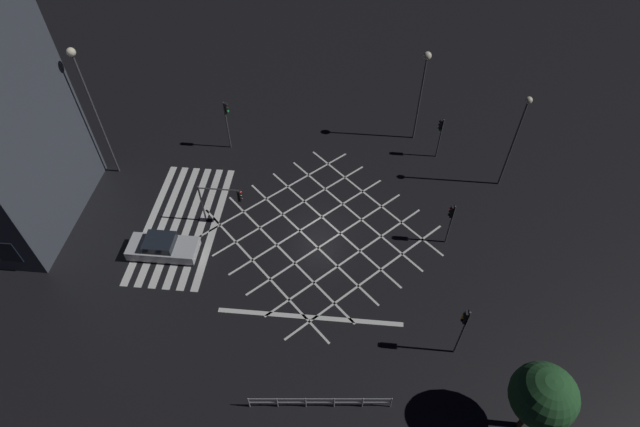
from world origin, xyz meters
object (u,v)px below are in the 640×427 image
(traffic_light_sw_cross, at_px, (227,116))
(traffic_light_nw_cross, at_px, (440,130))
(traffic_light_median_south, at_px, (224,197))
(traffic_light_median_north, at_px, (451,217))
(waiting_car, at_px, (163,247))
(street_lamp_west, at_px, (519,127))
(street_lamp_far, at_px, (424,74))
(street_tree_near, at_px, (543,396))
(traffic_light_ne_cross, at_px, (464,324))
(street_lamp_east, at_px, (86,88))

(traffic_light_sw_cross, relative_size, traffic_light_nw_cross, 1.21)
(traffic_light_median_south, distance_m, traffic_light_median_north, 14.77)
(traffic_light_sw_cross, bearing_deg, waiting_car, -101.04)
(street_lamp_west, relative_size, street_lamp_far, 0.99)
(street_lamp_far, relative_size, waiting_car, 1.72)
(traffic_light_nw_cross, height_order, traffic_light_median_north, traffic_light_nw_cross)
(traffic_light_nw_cross, bearing_deg, traffic_light_median_north, 90.45)
(street_tree_near, bearing_deg, traffic_light_ne_cross, -141.45)
(traffic_light_sw_cross, distance_m, traffic_light_nw_cross, 16.18)
(street_lamp_east, height_order, street_tree_near, street_lamp_east)
(traffic_light_sw_cross, xyz_separation_m, traffic_light_ne_cross, (16.36, 16.12, -0.06))
(street_tree_near, xyz_separation_m, waiting_car, (-9.15, -21.30, -3.08))
(traffic_light_median_south, distance_m, street_tree_near, 21.55)
(traffic_light_sw_cross, xyz_separation_m, street_lamp_east, (3.55, -8.02, 4.35))
(traffic_light_median_south, height_order, waiting_car, traffic_light_median_south)
(traffic_light_median_north, bearing_deg, street_lamp_far, -81.22)
(street_lamp_east, relative_size, street_tree_near, 1.94)
(traffic_light_median_north, distance_m, waiting_car, 18.67)
(waiting_car, bearing_deg, street_lamp_far, 39.06)
(street_lamp_east, xyz_separation_m, street_lamp_west, (-1.24, 28.74, -2.17))
(street_lamp_east, relative_size, street_lamp_west, 1.34)
(traffic_light_median_south, height_order, street_lamp_west, street_lamp_west)
(traffic_light_ne_cross, distance_m, traffic_light_median_north, 8.04)
(street_lamp_east, xyz_separation_m, waiting_car, (7.47, 5.87, -6.76))
(traffic_light_median_north, relative_size, waiting_car, 0.78)
(traffic_light_ne_cross, distance_m, traffic_light_nw_cross, 16.73)
(traffic_light_sw_cross, bearing_deg, traffic_light_ne_cross, -45.43)
(street_tree_near, bearing_deg, traffic_light_median_south, -124.73)
(traffic_light_nw_cross, height_order, waiting_car, traffic_light_nw_cross)
(traffic_light_nw_cross, distance_m, street_tree_near, 20.79)
(traffic_light_nw_cross, bearing_deg, street_lamp_east, 9.20)
(traffic_light_sw_cross, height_order, traffic_light_median_south, traffic_light_sw_cross)
(traffic_light_median_south, relative_size, street_lamp_far, 0.43)
(traffic_light_sw_cross, relative_size, traffic_light_median_south, 1.29)
(street_lamp_west, height_order, street_lamp_far, street_lamp_far)
(traffic_light_sw_cross, xyz_separation_m, traffic_light_median_north, (8.34, 16.24, -0.57))
(street_lamp_west, bearing_deg, waiting_car, -69.17)
(street_tree_near, height_order, waiting_car, street_tree_near)
(street_lamp_west, height_order, waiting_car, street_lamp_west)
(traffic_light_ne_cross, bearing_deg, street_lamp_east, -27.95)
(traffic_light_ne_cross, bearing_deg, traffic_light_nw_cross, -90.19)
(traffic_light_nw_cross, height_order, street_lamp_west, street_lamp_west)
(traffic_light_median_north, height_order, street_lamp_east, street_lamp_east)
(traffic_light_sw_cross, height_order, waiting_car, traffic_light_sw_cross)
(street_lamp_west, relative_size, street_tree_near, 1.45)
(street_lamp_west, distance_m, waiting_car, 24.89)
(traffic_light_sw_cross, xyz_separation_m, traffic_light_median_south, (7.91, 1.47, -0.60))
(street_lamp_east, bearing_deg, traffic_light_median_north, 78.84)
(traffic_light_median_north, bearing_deg, street_lamp_east, -11.16)
(street_tree_near, bearing_deg, street_lamp_east, -121.45)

